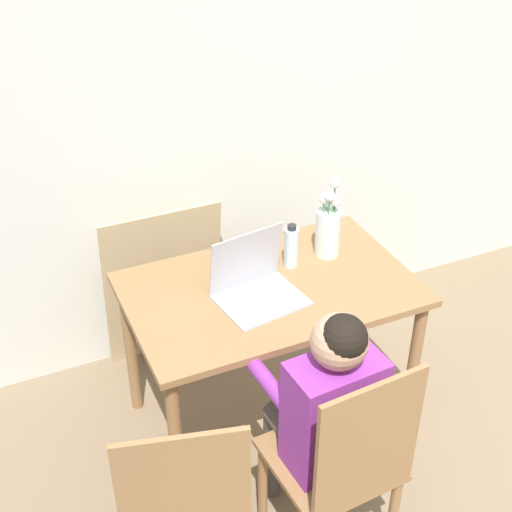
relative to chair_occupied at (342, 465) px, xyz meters
The scene contains 9 objects.
wall_back 1.65m from the chair_occupied, 78.97° to the left, with size 6.40×0.05×2.50m.
dining_table 0.74m from the chair_occupied, 84.57° to the left, with size 1.14×0.72×0.72m.
chair_occupied is the anchor object (origin of this frame).
chair_spare 0.54m from the chair_occupied, behind, with size 0.48×0.48×0.94m.
person_seated 0.22m from the chair_occupied, 93.79° to the left, with size 0.34×0.44×1.07m.
laptop 0.76m from the chair_occupied, 90.89° to the left, with size 0.35×0.30×0.26m.
flower_vase 1.00m from the chair_occupied, 65.15° to the left, with size 0.11×0.11×0.35m.
water_bottle 0.92m from the chair_occupied, 75.64° to the left, with size 0.06×0.06×0.19m.
cardboard_panel 1.34m from the chair_occupied, 98.83° to the left, with size 0.56×0.13×0.84m.
Camera 1 is at (-1.20, -0.56, 2.38)m, focal length 50.00 mm.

